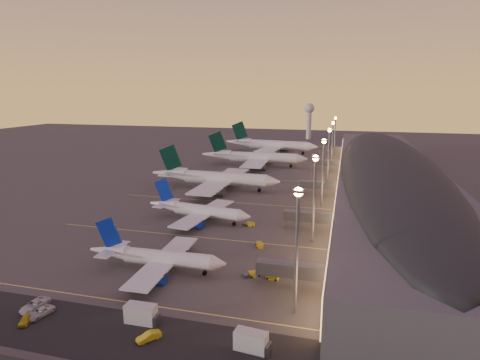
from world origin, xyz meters
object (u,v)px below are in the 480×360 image
object	(u,v)px
service_van_d	(149,336)
airliner_wide_mid	(254,157)
airliner_narrow_north	(198,210)
service_van_a	(40,312)
airliner_wide_far	(271,145)
baggage_tug_d	(259,244)
catering_truck_b	(253,342)
baggage_tug_b	(252,274)
baggage_tug_c	(249,224)
service_van_b	(26,320)
airliner_narrow_south	(156,257)
catering_truck_a	(143,314)
baggage_tug_a	(270,276)
service_van_c	(35,305)
radar_tower	(309,115)
airliner_wide_near	(214,178)

from	to	relation	value
service_van_d	airliner_wide_mid	bearing A→B (deg)	135.26
airliner_narrow_north	service_van_a	world-z (taller)	airliner_narrow_north
airliner_wide_far	baggage_tug_d	xyz separation A→B (m)	(30.00, -176.32, -5.08)
airliner_wide_mid	catering_truck_b	size ratio (longest dim) A/B	9.80
airliner_wide_far	baggage_tug_b	size ratio (longest dim) A/B	16.87
service_van_d	baggage_tug_c	bearing A→B (deg)	126.23
service_van_b	airliner_narrow_south	bearing A→B (deg)	41.77
airliner_narrow_north	baggage_tug_d	distance (m)	30.85
catering_truck_a	catering_truck_b	bearing A→B (deg)	-7.92
airliner_narrow_north	baggage_tug_a	bearing A→B (deg)	-40.70
service_van_a	service_van_c	world-z (taller)	service_van_c
radar_tower	airliner_wide_near	bearing A→B (deg)	-96.31
airliner_narrow_north	airliner_wide_far	bearing A→B (deg)	99.87
airliner_wide_mid	service_van_a	xyz separation A→B (m)	(-4.28, -168.59, -4.44)
airliner_wide_far	airliner_narrow_south	bearing A→B (deg)	-80.68
baggage_tug_b	baggage_tug_c	distance (m)	36.90
catering_truck_a	catering_truck_b	xyz separation A→B (m)	(22.29, -2.83, -0.09)
catering_truck_b	service_van_c	size ratio (longest dim) A/B	1.02
airliner_narrow_south	airliner_wide_near	size ratio (longest dim) A/B	0.59
service_van_a	service_van_b	xyz separation A→B (m)	(-0.92, -2.74, -0.07)
baggage_tug_b	catering_truck_a	size ratio (longest dim) A/B	0.62
airliner_narrow_south	service_van_b	size ratio (longest dim) A/B	8.69
service_van_b	baggage_tug_b	bearing A→B (deg)	17.26
baggage_tug_d	catering_truck_a	bearing A→B (deg)	-41.18
catering_truck_a	airliner_wide_far	bearing A→B (deg)	93.65
airliner_wide_near	catering_truck_a	world-z (taller)	airliner_wide_near
airliner_wide_near	service_van_b	bearing A→B (deg)	-88.82
baggage_tug_d	baggage_tug_b	bearing A→B (deg)	-17.12
catering_truck_b	service_van_b	distance (m)	44.03
radar_tower	baggage_tug_c	bearing A→B (deg)	-88.94
baggage_tug_b	airliner_wide_far	bearing A→B (deg)	62.11
airliner_wide_near	service_van_c	world-z (taller)	airliner_wide_near
airliner_wide_mid	airliner_wide_far	bearing A→B (deg)	88.30
airliner_narrow_south	airliner_narrow_north	xyz separation A→B (m)	(-3.89, 39.33, 0.25)
airliner_narrow_south	airliner_wide_far	size ratio (longest dim) A/B	0.52
airliner_narrow_south	airliner_narrow_north	bearing A→B (deg)	93.76
service_van_b	service_van_c	bearing A→B (deg)	91.56
airliner_wide_mid	catering_truck_b	bearing A→B (deg)	-78.98
airliner_narrow_south	catering_truck_a	size ratio (longest dim) A/B	5.47
service_van_a	radar_tower	bearing A→B (deg)	98.91
airliner_narrow_north	baggage_tug_a	distance (m)	48.69
service_van_b	service_van_d	size ratio (longest dim) A/B	0.92
baggage_tug_a	baggage_tug_d	xyz separation A→B (m)	(-6.84, 19.00, -0.01)
airliner_wide_mid	airliner_narrow_south	bearing A→B (deg)	-88.54
airliner_wide_far	catering_truck_b	bearing A→B (deg)	-73.29
radar_tower	service_van_d	xyz separation A→B (m)	(2.08, -315.81, -21.13)
radar_tower	catering_truck_b	bearing A→B (deg)	-86.24
catering_truck_b	airliner_wide_mid	bearing A→B (deg)	109.80
airliner_narrow_north	airliner_wide_mid	distance (m)	104.41
airliner_wide_near	baggage_tug_c	size ratio (longest dim) A/B	14.88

